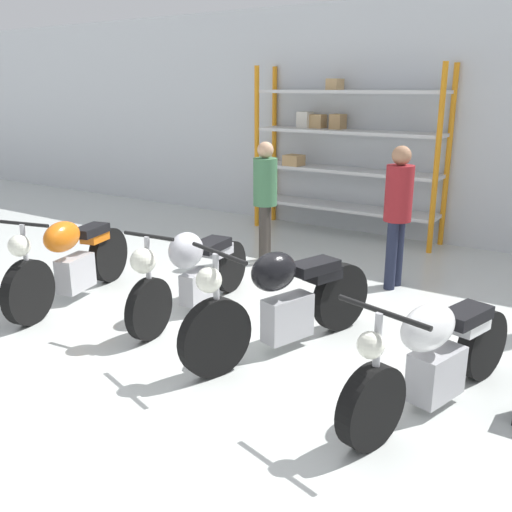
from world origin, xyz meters
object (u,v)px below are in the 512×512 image
(motorcycle_orange, at_px, (70,260))
(person_browsing, at_px, (398,206))
(shelving_rack, at_px, (342,148))
(motorcycle_black, at_px, (282,301))
(person_near_rack, at_px, (265,193))
(motorcycle_white, at_px, (433,356))
(motorcycle_silver, at_px, (191,270))

(motorcycle_orange, xyz_separation_m, person_browsing, (2.84, 2.45, 0.52))
(shelving_rack, relative_size, motorcycle_orange, 1.51)
(shelving_rack, height_order, motorcycle_black, shelving_rack)
(motorcycle_black, distance_m, person_near_rack, 2.81)
(person_near_rack, bearing_deg, motorcycle_black, 104.80)
(motorcycle_black, bearing_deg, motorcycle_orange, -67.95)
(motorcycle_black, xyz_separation_m, person_near_rack, (-1.63, 2.24, 0.48))
(motorcycle_white, xyz_separation_m, person_near_rack, (-3.07, 2.46, 0.53))
(shelving_rack, height_order, motorcycle_orange, shelving_rack)
(shelving_rack, height_order, motorcycle_white, shelving_rack)
(person_browsing, bearing_deg, motorcycle_black, 89.21)
(shelving_rack, bearing_deg, person_near_rack, -94.60)
(motorcycle_silver, distance_m, motorcycle_black, 1.28)
(motorcycle_silver, relative_size, motorcycle_white, 1.05)
(motorcycle_orange, xyz_separation_m, person_near_rack, (0.99, 2.46, 0.49))
(motorcycle_silver, xyz_separation_m, person_browsing, (1.47, 2.00, 0.50))
(motorcycle_black, bearing_deg, person_browsing, -168.25)
(shelving_rack, xyz_separation_m, motorcycle_silver, (0.21, -4.01, -0.91))
(motorcycle_orange, relative_size, person_browsing, 1.22)
(motorcycle_orange, bearing_deg, shelving_rack, 151.30)
(person_near_rack, bearing_deg, shelving_rack, -115.81)
(shelving_rack, xyz_separation_m, motorcycle_orange, (-1.15, -4.45, -0.92))
(shelving_rack, distance_m, motorcycle_white, 5.41)
(motorcycle_black, relative_size, person_browsing, 1.25)
(motorcycle_black, bearing_deg, shelving_rack, -143.53)
(shelving_rack, xyz_separation_m, person_near_rack, (-0.16, -1.99, -0.44))
(motorcycle_orange, bearing_deg, motorcycle_black, 80.55)
(motorcycle_silver, distance_m, motorcycle_white, 2.73)
(motorcycle_black, relative_size, person_near_rack, 1.29)
(shelving_rack, distance_m, motorcycle_orange, 4.69)
(motorcycle_orange, relative_size, motorcycle_black, 0.97)
(motorcycle_white, bearing_deg, motorcycle_orange, -74.85)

